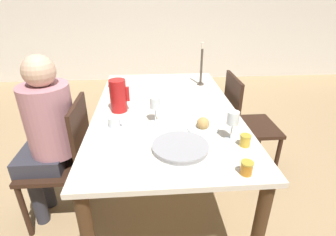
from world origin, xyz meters
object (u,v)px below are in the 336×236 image
(wine_glass_water, at_px, (155,104))
(candlestick_tall, at_px, (201,69))
(chair_opposite, at_px, (244,123))
(red_pitcher, at_px, (118,96))
(teacup_near_person, at_px, (114,123))
(wine_glass_juice, at_px, (233,120))
(chair_person_side, at_px, (66,159))
(serving_tray, at_px, (180,147))
(person_seated, at_px, (47,130))
(bread_plate, at_px, (203,126))
(jam_jar_amber, at_px, (245,140))
(jam_jar_red, at_px, (247,167))

(wine_glass_water, distance_m, candlestick_tall, 0.82)
(chair_opposite, relative_size, red_pitcher, 3.89)
(teacup_near_person, bearing_deg, wine_glass_juice, -15.89)
(red_pitcher, bearing_deg, chair_person_side, -149.97)
(wine_glass_water, xyz_separation_m, serving_tray, (0.12, -0.34, -0.11))
(wine_glass_juice, bearing_deg, person_seated, 167.37)
(teacup_near_person, relative_size, bread_plate, 0.62)
(teacup_near_person, height_order, bread_plate, bread_plate)
(wine_glass_water, xyz_separation_m, candlestick_tall, (0.43, 0.71, 0.02))
(wine_glass_juice, relative_size, bread_plate, 0.89)
(red_pitcher, height_order, serving_tray, red_pitcher)
(chair_person_side, bearing_deg, chair_opposite, -72.44)
(candlestick_tall, bearing_deg, serving_tray, -106.26)
(chair_opposite, distance_m, candlestick_tall, 0.60)
(serving_tray, height_order, jam_jar_amber, jam_jar_amber)
(chair_opposite, bearing_deg, jam_jar_amber, -20.99)
(jam_jar_red, relative_size, candlestick_tall, 0.18)
(teacup_near_person, bearing_deg, wine_glass_water, 12.84)
(person_seated, bearing_deg, teacup_near_person, -97.42)
(jam_jar_amber, xyz_separation_m, candlestick_tall, (-0.05, 1.03, 0.11))
(wine_glass_juice, height_order, jam_jar_amber, wine_glass_juice)
(jam_jar_red, distance_m, candlestick_tall, 1.28)
(chair_opposite, height_order, candlestick_tall, candlestick_tall)
(chair_opposite, distance_m, bread_plate, 0.77)
(wine_glass_juice, xyz_separation_m, jam_jar_amber, (0.06, -0.07, -0.09))
(wine_glass_water, bearing_deg, bread_plate, -22.25)
(serving_tray, relative_size, jam_jar_red, 4.61)
(serving_tray, height_order, jam_jar_red, jam_jar_red)
(person_seated, relative_size, bread_plate, 6.00)
(jam_jar_red, bearing_deg, red_pitcher, 130.89)
(serving_tray, relative_size, jam_jar_amber, 4.61)
(chair_opposite, bearing_deg, candlestick_tall, -130.04)
(wine_glass_juice, height_order, candlestick_tall, candlestick_tall)
(red_pitcher, relative_size, bread_plate, 1.16)
(chair_opposite, xyz_separation_m, bread_plate, (-0.48, -0.54, 0.27))
(wine_glass_water, bearing_deg, jam_jar_amber, -34.04)
(chair_person_side, xyz_separation_m, serving_tray, (0.74, -0.32, 0.27))
(chair_person_side, bearing_deg, candlestick_tall, -55.21)
(person_seated, height_order, red_pitcher, person_seated)
(chair_opposite, bearing_deg, wine_glass_juice, -27.04)
(person_seated, xyz_separation_m, jam_jar_amber, (1.18, -0.32, 0.07))
(chair_opposite, height_order, red_pitcher, red_pitcher)
(serving_tray, distance_m, jam_jar_amber, 0.36)
(chair_opposite, xyz_separation_m, red_pitcher, (-1.02, -0.23, 0.37))
(wine_glass_water, height_order, teacup_near_person, wine_glass_water)
(person_seated, distance_m, serving_tray, 0.89)
(wine_glass_water, bearing_deg, jam_jar_red, -54.37)
(chair_person_side, bearing_deg, bread_plate, -96.38)
(person_seated, relative_size, candlestick_tall, 3.18)
(serving_tray, bearing_deg, chair_person_side, 156.49)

